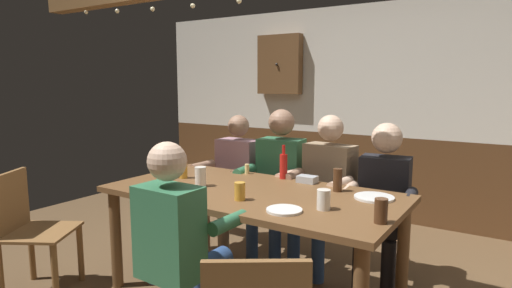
% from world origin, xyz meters
% --- Properties ---
extents(back_wall_upper, '(5.49, 0.12, 1.42)m').
position_xyz_m(back_wall_upper, '(0.00, 2.45, 1.63)').
color(back_wall_upper, silver).
extents(back_wall_wainscot, '(5.49, 0.12, 0.92)m').
position_xyz_m(back_wall_wainscot, '(0.00, 2.45, 0.46)').
color(back_wall_wainscot, brown).
rests_on(back_wall_wainscot, ground_plane).
extents(dining_table, '(2.01, 1.00, 0.77)m').
position_xyz_m(dining_table, '(0.00, 0.18, 0.68)').
color(dining_table, brown).
rests_on(dining_table, ground_plane).
extents(person_0, '(0.54, 0.54, 1.21)m').
position_xyz_m(person_0, '(-0.68, 0.90, 0.66)').
color(person_0, '#B78493').
rests_on(person_0, ground_plane).
extents(person_1, '(0.54, 0.57, 1.28)m').
position_xyz_m(person_1, '(-0.22, 0.91, 0.70)').
color(person_1, '#33724C').
rests_on(person_1, ground_plane).
extents(person_2, '(0.57, 0.53, 1.25)m').
position_xyz_m(person_2, '(0.22, 0.91, 0.68)').
color(person_2, '#997F60').
rests_on(person_2, ground_plane).
extents(person_3, '(0.53, 0.55, 1.21)m').
position_xyz_m(person_3, '(0.69, 0.91, 0.67)').
color(person_3, black).
rests_on(person_3, ground_plane).
extents(person_4, '(0.49, 0.51, 1.20)m').
position_xyz_m(person_4, '(0.00, -0.54, 0.66)').
color(person_4, '#33724C').
rests_on(person_4, ground_plane).
extents(chair_empty_far_end, '(0.60, 0.60, 0.88)m').
position_xyz_m(chair_empty_far_end, '(-1.37, -0.63, 0.48)').
color(chair_empty_far_end, brown).
rests_on(chair_empty_far_end, ground_plane).
extents(table_candle, '(0.04, 0.04, 0.08)m').
position_xyz_m(table_candle, '(-0.33, 0.61, 0.81)').
color(table_candle, '#F9E08C').
rests_on(table_candle, dining_table).
extents(condiment_caddy, '(0.14, 0.10, 0.05)m').
position_xyz_m(condiment_caddy, '(0.21, 0.60, 0.79)').
color(condiment_caddy, '#B2B7BC').
rests_on(condiment_caddy, dining_table).
extents(plate_0, '(0.21, 0.21, 0.01)m').
position_xyz_m(plate_0, '(0.42, -0.12, 0.78)').
color(plate_0, white).
rests_on(plate_0, dining_table).
extents(plate_1, '(0.25, 0.25, 0.01)m').
position_xyz_m(plate_1, '(0.76, 0.43, 0.78)').
color(plate_1, white).
rests_on(plate_1, dining_table).
extents(bottle_0, '(0.06, 0.06, 0.26)m').
position_xyz_m(bottle_0, '(0.00, 0.61, 0.87)').
color(bottle_0, red).
rests_on(bottle_0, dining_table).
extents(bottle_1, '(0.07, 0.07, 0.22)m').
position_xyz_m(bottle_1, '(-0.77, 0.15, 0.85)').
color(bottle_1, gold).
rests_on(bottle_1, dining_table).
extents(pint_glass_0, '(0.06, 0.06, 0.16)m').
position_xyz_m(pint_glass_0, '(0.50, 0.48, 0.85)').
color(pint_glass_0, '#4C2D19').
rests_on(pint_glass_0, dining_table).
extents(pint_glass_1, '(0.07, 0.07, 0.11)m').
position_xyz_m(pint_glass_1, '(0.06, -0.06, 0.83)').
color(pint_glass_1, gold).
rests_on(pint_glass_1, dining_table).
extents(pint_glass_2, '(0.06, 0.06, 0.13)m').
position_xyz_m(pint_glass_2, '(-0.66, 0.21, 0.83)').
color(pint_glass_2, gold).
rests_on(pint_glass_2, dining_table).
extents(pint_glass_3, '(0.08, 0.08, 0.12)m').
position_xyz_m(pint_glass_3, '(0.59, 0.04, 0.83)').
color(pint_glass_3, white).
rests_on(pint_glass_3, dining_table).
extents(pint_glass_4, '(0.07, 0.07, 0.13)m').
position_xyz_m(pint_glass_4, '(0.94, -0.02, 0.83)').
color(pint_glass_4, '#4C2D19').
rests_on(pint_glass_4, dining_table).
extents(pint_glass_5, '(0.08, 0.08, 0.14)m').
position_xyz_m(pint_glass_5, '(-0.38, 0.08, 0.84)').
color(pint_glass_5, white).
rests_on(pint_glass_5, dining_table).
extents(wall_dart_cabinet, '(0.56, 0.15, 0.70)m').
position_xyz_m(wall_dart_cabinet, '(-1.01, 2.32, 1.71)').
color(wall_dart_cabinet, brown).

